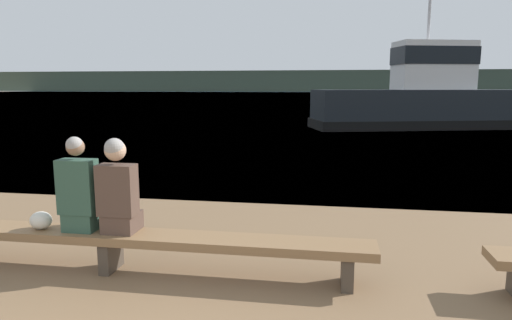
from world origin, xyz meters
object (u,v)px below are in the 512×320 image
Objects in this scene: person_left at (79,191)px; tugboat_red at (423,101)px; bench_main at (110,239)px; person_right at (118,190)px; shopping_bag at (41,220)px.

tugboat_red is (7.11, 18.79, 0.41)m from person_left.
person_right is at bearing 0.33° from bench_main.
person_left reaches higher than shopping_bag.
person_right reaches higher than bench_main.
shopping_bag is 20.31m from tugboat_red.
tugboat_red is (6.78, 18.79, 0.95)m from bench_main.
person_left is 0.46m from person_right.
person_right is at bearing -0.21° from person_left.
shopping_bag is at bearing -176.13° from person_left.
tugboat_red is at bearing 70.17° from bench_main.
bench_main is 5.46× the size of person_left.
bench_main is 0.82m from shopping_bag.
shopping_bag is (-0.80, -0.03, 0.18)m from bench_main.
bench_main is at bearing 144.24° from tugboat_red.
tugboat_red is (6.65, 18.79, 0.39)m from person_right.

